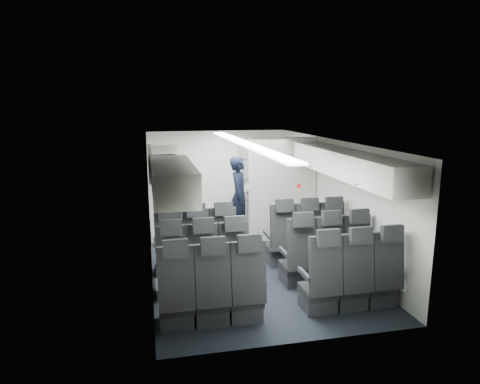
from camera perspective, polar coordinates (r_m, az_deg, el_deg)
name	(u,v)px	position (r m, az deg, el deg)	size (l,w,h in m)	color
cabin_shell	(245,198)	(7.75, 0.63, -0.77)	(3.41, 6.01, 2.16)	black
seat_row_front	(252,245)	(7.45, 1.55, -7.07)	(3.33, 0.56, 1.24)	black
seat_row_mid	(266,264)	(6.63, 3.44, -9.50)	(3.33, 0.56, 1.24)	black
seat_row_rear	(284,288)	(5.84, 5.89, -12.60)	(3.33, 0.56, 1.24)	black
overhead_bin_left_rear	(172,179)	(5.47, -9.00, 1.66)	(0.53, 1.80, 0.40)	white
overhead_bin_left_front_open	(164,169)	(7.21, -10.16, 3.05)	(0.64, 1.70, 0.72)	#9E9E93
overhead_bin_right_rear	(374,172)	(6.28, 17.45, 2.56)	(0.53, 1.80, 0.40)	white
overhead_bin_right_front	(324,157)	(7.83, 11.13, 4.59)	(0.53, 1.70, 0.40)	white
bulkhead_partition	(283,190)	(8.78, 5.70, 0.32)	(1.40, 0.15, 2.13)	silver
galley_unit	(257,180)	(10.60, 2.34, 1.65)	(0.85, 0.52, 1.90)	#939399
boarding_door	(152,194)	(9.12, -11.69, -0.21)	(0.12, 1.27, 1.86)	silver
flight_attendant	(239,196)	(9.13, -0.10, -0.56)	(0.63, 0.41, 1.72)	black
carry_on_bag	(165,163)	(7.42, -10.00, 3.89)	(0.42, 0.29, 0.25)	black
papers	(248,188)	(9.09, 1.13, 0.60)	(0.22, 0.02, 0.15)	white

